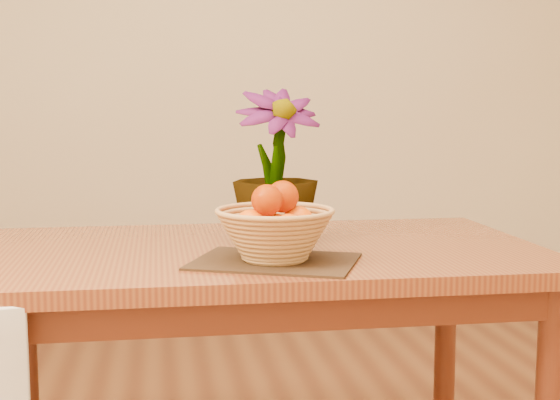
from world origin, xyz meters
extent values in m
cube|color=beige|center=(0.00, 2.25, 1.35)|extent=(4.00, 0.02, 2.70)
cube|color=brown|center=(0.00, 0.30, 0.73)|extent=(1.40, 0.80, 0.04)
cube|color=#522313|center=(0.00, 0.30, 0.67)|extent=(1.28, 0.68, 0.08)
cylinder|color=#522313|center=(-0.62, 0.62, 0.35)|extent=(0.06, 0.06, 0.71)
cylinder|color=#522313|center=(0.62, 0.62, 0.35)|extent=(0.06, 0.06, 0.71)
cube|color=#362113|center=(0.01, 0.10, 0.75)|extent=(0.43, 0.38, 0.01)
cylinder|color=tan|center=(0.01, 0.10, 0.76)|extent=(0.13, 0.13, 0.01)
sphere|color=#FB6304|center=(0.01, 0.10, 0.83)|extent=(0.06, 0.06, 0.06)
sphere|color=#FB6304|center=(0.07, 0.12, 0.84)|extent=(0.07, 0.07, 0.07)
sphere|color=#FB6304|center=(-0.01, 0.16, 0.83)|extent=(0.07, 0.07, 0.07)
sphere|color=#FB6304|center=(-0.04, 0.08, 0.84)|extent=(0.07, 0.07, 0.07)
sphere|color=#FB6304|center=(0.03, 0.04, 0.83)|extent=(0.07, 0.07, 0.07)
sphere|color=#FB6304|center=(0.03, 0.12, 0.90)|extent=(0.07, 0.07, 0.07)
sphere|color=#FB6304|center=(-0.01, 0.08, 0.89)|extent=(0.07, 0.07, 0.07)
sphere|color=#FB6304|center=(0.03, 0.12, 0.90)|extent=(0.07, 0.07, 0.07)
sphere|color=#FB6304|center=(-0.01, 0.08, 0.89)|extent=(0.07, 0.07, 0.07)
imported|color=#1F4814|center=(0.05, 0.35, 0.95)|extent=(0.25, 0.25, 0.39)
camera|label=1|loc=(-0.24, -1.59, 1.10)|focal=50.00mm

